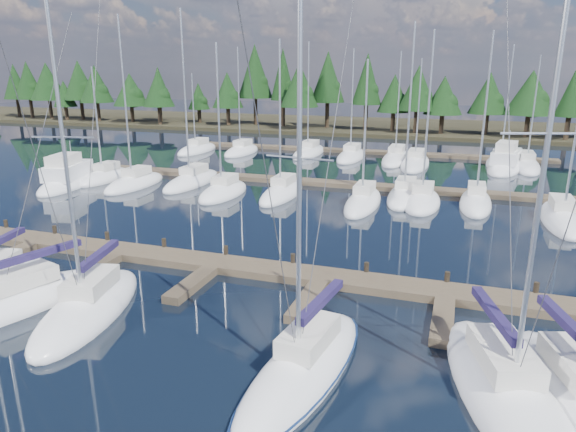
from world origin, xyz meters
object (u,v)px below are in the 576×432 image
(front_sailboat_2, at_px, (14,303))
(front_sailboat_5, at_px, (505,390))
(motor_yacht_right, at_px, (505,165))
(front_sailboat_3, at_px, (89,308))
(main_dock, at_px, (213,268))
(front_sailboat_4, at_px, (304,368))
(motor_yacht_left, at_px, (69,180))

(front_sailboat_2, xyz_separation_m, front_sailboat_5, (20.62, 0.09, 0.01))
(motor_yacht_right, bearing_deg, front_sailboat_3, -114.80)
(front_sailboat_2, relative_size, front_sailboat_5, 0.86)
(main_dock, relative_size, front_sailboat_5, 2.76)
(front_sailboat_3, bearing_deg, front_sailboat_4, -8.08)
(main_dock, bearing_deg, motor_yacht_right, 65.27)
(main_dock, distance_m, motor_yacht_right, 39.97)
(front_sailboat_4, distance_m, front_sailboat_5, 6.74)
(main_dock, distance_m, front_sailboat_4, 10.77)
(main_dock, xyz_separation_m, front_sailboat_2, (-6.44, -6.98, 0.08))
(front_sailboat_5, bearing_deg, motor_yacht_right, 86.63)
(front_sailboat_3, height_order, front_sailboat_4, front_sailboat_3)
(main_dock, xyz_separation_m, front_sailboat_3, (-2.94, -6.26, 0.09))
(main_dock, height_order, front_sailboat_4, front_sailboat_4)
(front_sailboat_2, xyz_separation_m, motor_yacht_left, (-15.92, 21.72, 0.25))
(front_sailboat_2, distance_m, front_sailboat_4, 13.96)
(front_sailboat_5, bearing_deg, main_dock, 154.09)
(motor_yacht_left, bearing_deg, front_sailboat_4, -36.98)
(front_sailboat_2, relative_size, front_sailboat_3, 0.96)
(front_sailboat_3, bearing_deg, front_sailboat_5, -2.10)
(main_dock, distance_m, motor_yacht_left, 26.78)
(main_dock, bearing_deg, front_sailboat_5, -25.91)
(front_sailboat_3, relative_size, motor_yacht_left, 1.39)
(front_sailboat_2, bearing_deg, motor_yacht_left, 126.24)
(front_sailboat_2, xyz_separation_m, motor_yacht_right, (23.17, 43.29, 0.26))
(main_dock, relative_size, front_sailboat_4, 3.08)
(front_sailboat_4, relative_size, front_sailboat_5, 0.90)
(front_sailboat_2, distance_m, motor_yacht_left, 26.93)
(front_sailboat_2, height_order, front_sailboat_3, front_sailboat_3)
(front_sailboat_3, xyz_separation_m, motor_yacht_left, (-19.42, 21.00, 0.24))
(front_sailboat_3, xyz_separation_m, front_sailboat_5, (17.12, -0.63, 0.00))
(motor_yacht_left, distance_m, motor_yacht_right, 44.64)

